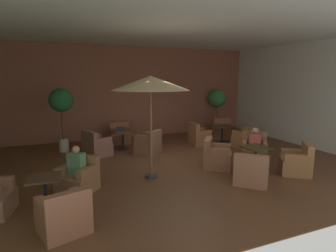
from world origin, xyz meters
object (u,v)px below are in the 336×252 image
at_px(armchair_rear_right_east, 199,137).
at_px(potted_tree_mid_left, 61,104).
at_px(armchair_mid_center_west, 254,150).
at_px(armchair_mid_center_south, 297,163).
at_px(armchair_rear_right_north, 222,131).
at_px(armchair_front_right_north, 79,179).
at_px(iced_drink_cup, 123,129).
at_px(armchair_mid_center_north, 217,157).
at_px(patio_umbrella_tall_red, 151,84).
at_px(patron_blue_shirt, 76,162).
at_px(patron_by_window, 255,139).
at_px(armchair_front_left_south, 120,136).
at_px(armchair_front_left_north, 96,146).
at_px(cafe_table_front_left, 123,135).
at_px(cafe_table_mid_center, 256,152).
at_px(cafe_table_front_right, 45,186).
at_px(armchair_mid_center_east, 251,172).
at_px(cafe_table_rear_right, 222,130).
at_px(potted_tree_left_corner, 217,101).
at_px(open_laptop, 121,130).
at_px(armchair_front_left_east, 149,144).
at_px(armchair_front_right_south, 64,216).
at_px(armchair_rear_right_south, 245,139).

relative_size(armchair_rear_right_east, potted_tree_mid_left, 0.39).
xyz_separation_m(armchair_mid_center_west, potted_tree_mid_left, (-5.53, 3.45, 1.38)).
bearing_deg(armchair_mid_center_south, armchair_rear_right_north, 80.76).
bearing_deg(armchair_front_right_north, armchair_rear_right_north, 30.40).
bearing_deg(iced_drink_cup, armchair_mid_center_north, -58.22).
relative_size(patio_umbrella_tall_red, patron_blue_shirt, 4.01).
height_order(armchair_front_right_north, patron_by_window, patron_by_window).
xyz_separation_m(armchair_front_left_south, armchair_mid_center_north, (1.87, -4.16, 0.02)).
distance_m(armchair_front_left_north, armchair_mid_center_north, 4.04).
bearing_deg(armchair_mid_center_south, cafe_table_front_left, 130.49).
relative_size(cafe_table_mid_center, potted_tree_mid_left, 0.31).
xyz_separation_m(armchair_rear_right_east, patron_blue_shirt, (-4.77, -2.94, 0.39)).
height_order(cafe_table_front_right, patron_by_window, patron_by_window).
height_order(armchair_mid_center_east, cafe_table_rear_right, armchair_mid_center_east).
xyz_separation_m(armchair_front_left_south, armchair_rear_right_east, (2.76, -1.50, 0.02)).
height_order(patio_umbrella_tall_red, potted_tree_left_corner, patio_umbrella_tall_red).
height_order(potted_tree_mid_left, open_laptop, potted_tree_mid_left).
bearing_deg(cafe_table_mid_center, armchair_front_left_east, 126.42).
height_order(cafe_table_front_right, armchair_mid_center_north, armchair_mid_center_north).
height_order(armchair_front_left_north, armchair_front_left_east, armchair_front_left_north).
bearing_deg(potted_tree_left_corner, patio_umbrella_tall_red, -136.21).
xyz_separation_m(armchair_mid_center_east, potted_tree_left_corner, (2.92, 6.20, 1.17)).
height_order(armchair_rear_right_north, patron_blue_shirt, patron_blue_shirt).
height_order(armchair_front_right_south, armchair_mid_center_south, armchair_mid_center_south).
relative_size(armchair_front_left_east, armchair_mid_center_south, 1.00).
distance_m(armchair_front_right_north, armchair_rear_right_south, 6.50).
bearing_deg(potted_tree_left_corner, iced_drink_cup, -162.37).
relative_size(armchair_front_left_north, armchair_front_left_south, 1.17).
relative_size(armchair_mid_center_west, iced_drink_cup, 9.81).
bearing_deg(armchair_mid_center_north, armchair_front_right_north, -176.29).
bearing_deg(potted_tree_mid_left, armchair_front_left_south, 13.68).
bearing_deg(armchair_front_right_north, armchair_rear_right_east, 31.51).
distance_m(armchair_front_left_north, iced_drink_cup, 1.24).
distance_m(cafe_table_mid_center, armchair_mid_center_west, 1.10).
relative_size(cafe_table_rear_right, potted_tree_left_corner, 0.38).
relative_size(armchair_front_left_south, potted_tree_left_corner, 0.43).
bearing_deg(cafe_table_rear_right, potted_tree_left_corner, 63.02).
distance_m(armchair_mid_center_north, open_laptop, 3.66).
bearing_deg(armchair_rear_right_south, armchair_mid_center_south, -101.72).
xyz_separation_m(armchair_front_left_east, armchair_mid_center_north, (1.30, -2.27, 0.00)).
bearing_deg(armchair_mid_center_south, armchair_front_left_south, 123.34).
height_order(cafe_table_front_left, cafe_table_mid_center, same).
relative_size(armchair_mid_center_south, iced_drink_cup, 9.42).
bearing_deg(cafe_table_front_right, open_laptop, 58.62).
distance_m(armchair_mid_center_east, armchair_mid_center_west, 2.15).
xyz_separation_m(cafe_table_mid_center, armchair_mid_center_north, (-0.85, 0.65, -0.22)).
xyz_separation_m(patron_blue_shirt, iced_drink_cup, (1.90, 3.48, 0.04)).
bearing_deg(armchair_front_left_north, patron_by_window, -29.18).
relative_size(armchair_mid_center_east, potted_tree_left_corner, 0.52).
bearing_deg(potted_tree_mid_left, armchair_front_left_north, -44.21).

